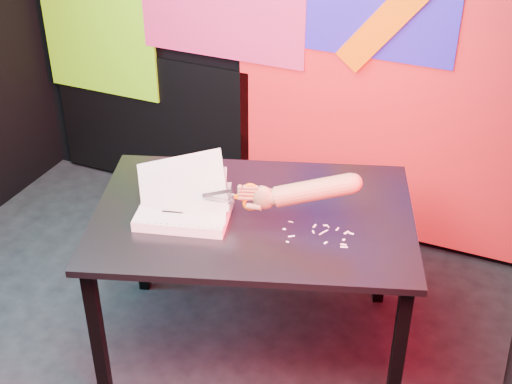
% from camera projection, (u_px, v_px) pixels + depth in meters
% --- Properties ---
extents(room, '(3.01, 3.01, 2.71)m').
position_uv_depth(room, '(102.00, 103.00, 2.45)').
color(room, black).
rests_on(room, ground).
extents(backdrop, '(2.88, 0.05, 2.08)m').
position_uv_depth(backdrop, '(276.00, 64.00, 3.77)').
color(backdrop, red).
rests_on(backdrop, ground).
extents(work_table, '(1.53, 1.26, 0.75)m').
position_uv_depth(work_table, '(254.00, 229.00, 2.99)').
color(work_table, black).
rests_on(work_table, ground).
extents(printout_stack, '(0.45, 0.36, 0.28)m').
position_uv_depth(printout_stack, '(184.00, 211.00, 2.91)').
color(printout_stack, white).
rests_on(printout_stack, work_table).
extents(scissors, '(0.22, 0.08, 0.13)m').
position_uv_depth(scissors, '(247.00, 197.00, 2.82)').
color(scissors, '#ADADB1').
rests_on(scissors, printout_stack).
extents(hand_forearm, '(0.45, 0.20, 0.17)m').
position_uv_depth(hand_forearm, '(305.00, 191.00, 2.79)').
color(hand_forearm, olive).
rests_on(hand_forearm, work_table).
extents(paper_clippings, '(0.28, 0.18, 0.00)m').
position_uv_depth(paper_clippings, '(325.00, 234.00, 2.82)').
color(paper_clippings, white).
rests_on(paper_clippings, work_table).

